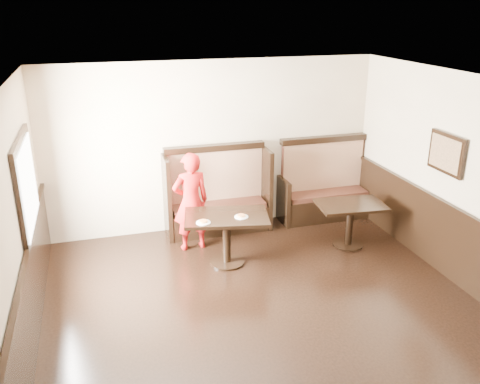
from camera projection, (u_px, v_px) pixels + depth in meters
name	position (u px, v px, depth m)	size (l,w,h in m)	color
ground	(289.00, 347.00, 5.69)	(7.00, 7.00, 0.00)	black
room_shell	(256.00, 286.00, 5.64)	(7.00, 7.00, 7.00)	#C3B48D
booth_main	(217.00, 200.00, 8.47)	(1.75, 0.72, 1.45)	black
booth_neighbor	(324.00, 191.00, 9.00)	(1.65, 0.72, 1.45)	black
table_main	(227.00, 227.00, 7.33)	(1.32, 0.98, 0.76)	black
table_neighbor	(350.00, 214.00, 7.90)	(1.08, 0.77, 0.71)	black
child	(191.00, 202.00, 7.73)	(0.57, 0.37, 1.55)	#AC1312
pizza_plate_left	(203.00, 222.00, 7.02)	(0.20, 0.20, 0.04)	white
pizza_plate_right	(241.00, 216.00, 7.21)	(0.20, 0.20, 0.04)	white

